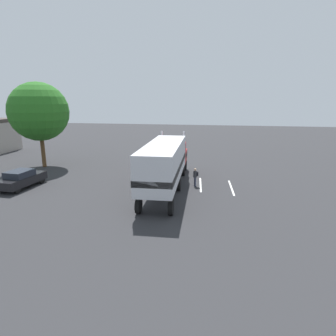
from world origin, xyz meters
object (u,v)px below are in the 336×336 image
object	(u,v)px
semi_truck	(166,161)
parked_car	(22,179)
tree_center	(39,112)
person_bystander	(195,176)

from	to	relation	value
semi_truck	parked_car	bearing A→B (deg)	97.73
semi_truck	tree_center	distance (m)	16.90
semi_truck	person_bystander	size ratio (longest dim) A/B	8.76
semi_truck	person_bystander	bearing A→B (deg)	-58.74
parked_car	person_bystander	bearing A→B (deg)	-78.08
person_bystander	parked_car	bearing A→B (deg)	101.92
person_bystander	tree_center	distance (m)	19.09
tree_center	parked_car	bearing A→B (deg)	-159.10
parked_car	tree_center	bearing A→B (deg)	20.90
semi_truck	tree_center	bearing A→B (deg)	69.12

